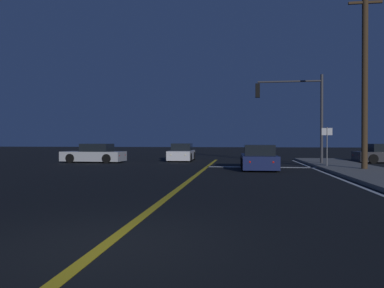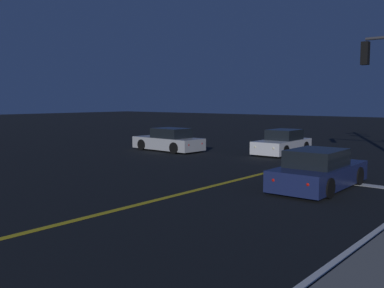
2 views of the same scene
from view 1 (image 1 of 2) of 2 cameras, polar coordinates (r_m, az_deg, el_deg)
name	(u,v)px [view 1 (image 1 of 2)]	position (r m, az deg, el deg)	size (l,w,h in m)	color
ground_plane	(105,246)	(5.81, -13.48, -15.19)	(160.00, 160.00, 0.00)	black
lane_line_center	(190,180)	(14.46, -0.38, -5.67)	(0.20, 30.65, 0.01)	gold
lane_line_edge_right	(350,183)	(14.86, 23.39, -5.55)	(0.16, 30.65, 0.01)	white
stop_bar	(261,167)	(21.83, 10.64, -3.57)	(6.27, 0.50, 0.01)	white
car_mid_block_silver	(94,154)	(27.14, -14.99, -1.55)	(4.46, 2.01, 1.34)	#B2B5BA
car_lead_oncoming_white	(182,153)	(28.40, -1.62, -1.44)	(1.93, 4.21, 1.34)	silver
car_side_waiting_navy	(259,159)	(20.25, 10.36, -2.26)	(1.97, 4.50, 1.34)	navy
traffic_signal_near_right	(297,105)	(24.41, 16.09, 5.92)	(4.24, 0.28, 5.76)	#38383D
utility_pole_right	(365,69)	(20.64, 25.37, 10.54)	(1.92, 0.30, 9.90)	#42301E
street_sign_corner	(327,141)	(21.77, 20.32, 0.50)	(0.56, 0.14, 2.32)	slate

